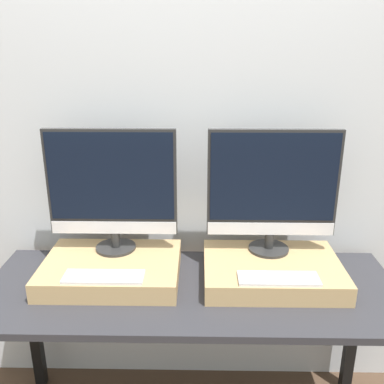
% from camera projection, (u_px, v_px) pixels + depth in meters
% --- Properties ---
extents(wall_back, '(8.00, 0.04, 2.60)m').
position_uv_depth(wall_back, '(193.00, 138.00, 1.96)').
color(wall_back, silver).
rests_on(wall_back, ground_plane).
extents(workbench, '(1.72, 0.64, 0.76)m').
position_uv_depth(workbench, '(191.00, 304.00, 1.80)').
color(workbench, '#2D2D33').
rests_on(workbench, ground_plane).
extents(wooden_riser_left, '(0.57, 0.42, 0.08)m').
position_uv_depth(wooden_riser_left, '(112.00, 269.00, 1.83)').
color(wooden_riser_left, tan).
rests_on(wooden_riser_left, workbench).
extents(monitor_left, '(0.55, 0.18, 0.54)m').
position_uv_depth(monitor_left, '(112.00, 187.00, 1.82)').
color(monitor_left, '#282828').
rests_on(monitor_left, wooden_riser_left).
extents(keyboard_left, '(0.31, 0.10, 0.01)m').
position_uv_depth(keyboard_left, '(104.00, 277.00, 1.67)').
color(keyboard_left, silver).
rests_on(keyboard_left, wooden_riser_left).
extents(wooden_riser_right, '(0.57, 0.42, 0.08)m').
position_uv_depth(wooden_riser_right, '(272.00, 270.00, 1.81)').
color(wooden_riser_right, tan).
rests_on(wooden_riser_right, workbench).
extents(monitor_right, '(0.55, 0.18, 0.54)m').
position_uv_depth(monitor_right, '(273.00, 188.00, 1.81)').
color(monitor_right, '#282828').
rests_on(monitor_right, wooden_riser_right).
extents(keyboard_right, '(0.31, 0.10, 0.01)m').
position_uv_depth(keyboard_right, '(279.00, 278.00, 1.66)').
color(keyboard_right, silver).
rests_on(keyboard_right, wooden_riser_right).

